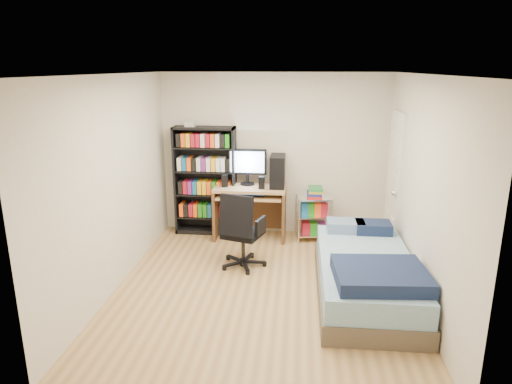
# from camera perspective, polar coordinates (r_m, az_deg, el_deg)

# --- Properties ---
(room) EXTENTS (3.58, 4.08, 2.58)m
(room) POSITION_cam_1_polar(r_m,az_deg,el_deg) (5.17, 0.93, 0.51)
(room) COLOR tan
(room) RESTS_ON ground
(media_shelf) EXTENTS (0.95, 0.32, 1.76)m
(media_shelf) POSITION_cam_1_polar(r_m,az_deg,el_deg) (7.17, -6.36, 1.57)
(media_shelf) COLOR black
(media_shelf) RESTS_ON room
(computer_desk) EXTENTS (1.09, 0.63, 1.37)m
(computer_desk) POSITION_cam_1_polar(r_m,az_deg,el_deg) (6.99, 0.20, 0.18)
(computer_desk) COLOR tan
(computer_desk) RESTS_ON room
(office_chair) EXTENTS (0.77, 0.77, 1.03)m
(office_chair) POSITION_cam_1_polar(r_m,az_deg,el_deg) (6.04, -1.80, -6.46)
(office_chair) COLOR black
(office_chair) RESTS_ON room
(wire_cart) EXTENTS (0.56, 0.43, 0.83)m
(wire_cart) POSITION_cam_1_polar(r_m,az_deg,el_deg) (6.97, 7.25, -1.68)
(wire_cart) COLOR white
(wire_cart) RESTS_ON room
(bed) EXTENTS (1.08, 2.16, 0.62)m
(bed) POSITION_cam_1_polar(r_m,az_deg,el_deg) (5.46, 13.60, -10.02)
(bed) COLOR brown
(bed) RESTS_ON room
(door) EXTENTS (0.12, 0.80, 2.00)m
(door) POSITION_cam_1_polar(r_m,az_deg,el_deg) (6.65, 16.88, 1.02)
(door) COLOR silver
(door) RESTS_ON room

